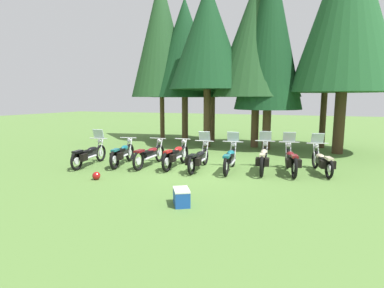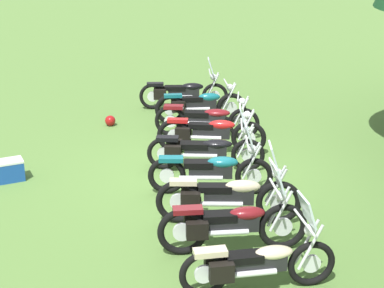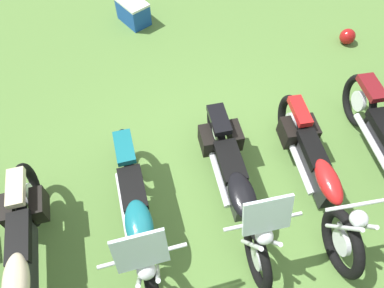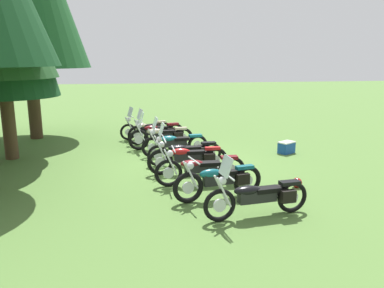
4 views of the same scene
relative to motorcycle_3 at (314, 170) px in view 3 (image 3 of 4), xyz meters
name	(u,v)px [view 3 (image 3 of 4)]	position (x,y,z in m)	size (l,w,h in m)	color
ground_plane	(229,207)	(0.99, 0.08, -0.47)	(80.00, 80.00, 0.00)	#547A38
motorcycle_3	(314,170)	(0.00, 0.00, 0.00)	(0.65, 2.34, 1.03)	black
motorcycle_4	(234,179)	(0.94, -0.05, -0.01)	(0.74, 2.35, 1.35)	black
motorcycle_5	(138,214)	(2.06, 0.19, 0.00)	(0.77, 2.28, 1.36)	black
motorcycle_6	(24,262)	(3.20, 0.51, 0.02)	(0.72, 2.39, 1.39)	black
picnic_cooler	(133,11)	(1.82, -3.74, -0.26)	(0.61, 0.68, 0.41)	#19479E
dropped_helmet	(347,36)	(-1.67, -2.53, -0.34)	(0.26, 0.26, 0.26)	maroon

